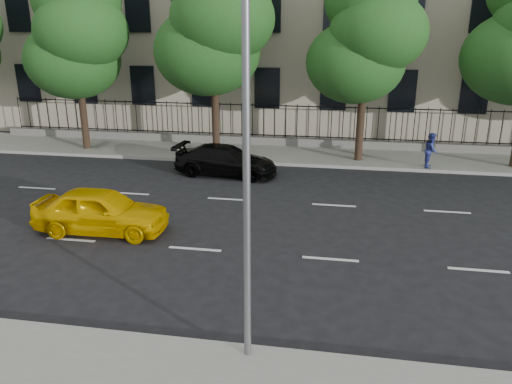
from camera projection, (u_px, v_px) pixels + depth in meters
The scene contains 11 objects.
ground at pixel (167, 291), 12.52m from camera, with size 120.00×120.00×0.00m, color black.
far_sidewalk at pixel (258, 153), 25.56m from camera, with size 60.00×4.00×0.15m, color gray.
lane_markings at pixel (214, 221), 16.95m from camera, with size 49.60×4.62×0.01m, color silver, non-canonical shape.
iron_fence at pixel (263, 135), 26.97m from camera, with size 30.00×0.50×2.20m.
street_light at pixel (252, 97), 8.82m from camera, with size 0.25×3.32×8.05m.
tree_b at pixel (77, 35), 24.55m from camera, with size 5.53×5.12×8.97m.
tree_c at pixel (215, 23), 23.25m from camera, with size 5.89×5.50×9.80m.
tree_d at pixel (367, 36), 22.31m from camera, with size 5.34×4.94×8.84m.
yellow_taxi at pixel (101, 211), 15.87m from camera, with size 1.71×4.25×1.45m, color #EBB200.
black_sedan at pixel (226, 160), 21.92m from camera, with size 1.85×4.55×1.32m, color black.
pedestrian_far at pixel (431, 150), 22.48m from camera, with size 0.77×0.60×1.58m, color navy.
Camera 1 is at (4.07, -10.52, 6.38)m, focal length 35.00 mm.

